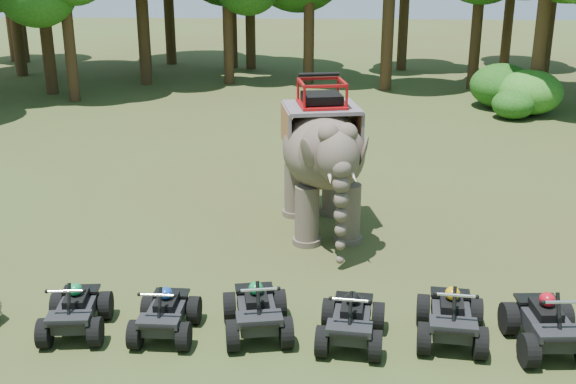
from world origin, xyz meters
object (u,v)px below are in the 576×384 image
Objects in this scene: atv_1 at (165,308)px; atv_2 at (257,304)px; atv_0 at (75,304)px; atv_3 at (352,314)px; elephant at (321,155)px; atv_4 at (452,310)px; atv_5 at (549,317)px.

atv_1 is 1.74m from atv_2.
atv_0 is at bearing -179.49° from atv_1.
atv_3 is at bearing -7.27° from atv_0.
elephant is 6.17m from atv_4.
atv_2 is at bearing -174.56° from atv_4.
atv_4 is 1.73m from atv_5.
elephant is 3.05× the size of atv_1.
atv_0 is 0.90× the size of atv_5.
elephant reaches higher than atv_1.
atv_5 reaches higher than atv_3.
atv_2 is 3.67m from atv_4.
atv_0 is at bearing 174.81° from atv_5.
elephant reaches higher than atv_0.
atv_5 is (1.72, -0.22, 0.02)m from atv_4.
elephant is 5.87m from atv_3.
atv_0 is 0.97× the size of atv_3.
atv_2 is at bearing 178.48° from atv_3.
elephant is 5.71m from atv_2.
elephant is at bearing 44.10° from atv_0.
elephant is 7.21m from atv_5.
atv_4 reaches higher than atv_2.
atv_2 reaches higher than atv_1.
atv_2 is 0.99× the size of atv_4.
atv_3 is 3.60m from atv_5.
atv_5 is at bearing -6.86° from atv_0.
atv_4 is at bearing 12.38° from atv_3.
atv_5 is at bearing 6.09° from atv_3.
atv_1 is 3.53m from atv_3.
atv_1 is (1.75, -0.03, -0.02)m from atv_0.
atv_5 is (7.13, -0.15, 0.08)m from atv_1.
atv_1 is 7.13m from atv_5.
atv_3 is 0.96× the size of atv_4.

